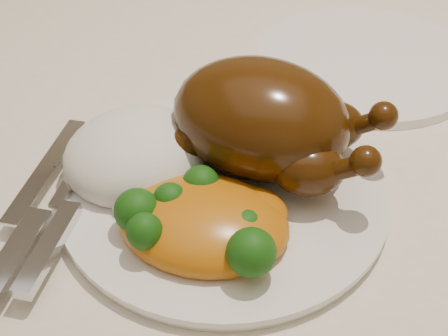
{
  "coord_description": "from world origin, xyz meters",
  "views": [
    {
      "loc": [
        0.0,
        -0.55,
        1.13
      ],
      "look_at": [
        -0.0,
        -0.17,
        0.8
      ],
      "focal_mm": 50.0,
      "sensor_mm": 36.0,
      "label": 1
    }
  ],
  "objects_px": {
    "dining_table": "(228,157)",
    "side_plate": "(366,61)",
    "dinner_plate": "(224,191)",
    "roast_chicken": "(265,120)"
  },
  "relations": [
    {
      "from": "dining_table",
      "to": "side_plate",
      "type": "xyz_separation_m",
      "value": [
        0.15,
        0.03,
        0.11
      ]
    },
    {
      "from": "dinner_plate",
      "to": "side_plate",
      "type": "xyz_separation_m",
      "value": [
        0.15,
        0.21,
        -0.0
      ]
    },
    {
      "from": "side_plate",
      "to": "roast_chicken",
      "type": "relative_size",
      "value": 1.17
    },
    {
      "from": "side_plate",
      "to": "roast_chicken",
      "type": "bearing_deg",
      "value": -123.67
    },
    {
      "from": "dinner_plate",
      "to": "roast_chicken",
      "type": "bearing_deg",
      "value": 42.46
    },
    {
      "from": "dining_table",
      "to": "side_plate",
      "type": "distance_m",
      "value": 0.19
    },
    {
      "from": "side_plate",
      "to": "dinner_plate",
      "type": "bearing_deg",
      "value": -126.08
    },
    {
      "from": "roast_chicken",
      "to": "side_plate",
      "type": "bearing_deg",
      "value": 78.76
    },
    {
      "from": "dining_table",
      "to": "dinner_plate",
      "type": "bearing_deg",
      "value": -91.11
    },
    {
      "from": "roast_chicken",
      "to": "dinner_plate",
      "type": "bearing_deg",
      "value": -115.11
    }
  ]
}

